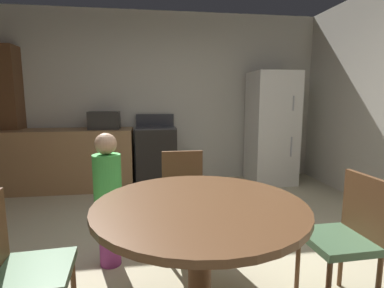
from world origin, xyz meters
name	(u,v)px	position (x,y,z in m)	size (l,w,h in m)	color
ground_plane	(174,277)	(0.00, 0.00, 0.00)	(14.00, 14.00, 0.00)	beige
wall_back	(158,98)	(0.00, 2.85, 1.35)	(5.53, 0.12, 2.70)	beige
kitchen_counter	(63,160)	(-1.44, 2.45, 0.45)	(2.05, 0.60, 0.90)	#9E754C
pantry_column	(6,119)	(-2.24, 2.63, 1.05)	(0.44, 0.36, 2.10)	brown
oven_range	(156,156)	(-0.06, 2.46, 0.47)	(0.60, 0.60, 1.10)	black
refrigerator	(271,128)	(1.77, 2.40, 0.88)	(0.68, 0.68, 1.76)	white
microwave	(104,120)	(-0.81, 2.45, 1.03)	(0.44, 0.32, 0.26)	#2D2B28
dining_table	(200,229)	(0.12, -0.49, 0.60)	(1.23, 1.23, 0.76)	brown
chair_north	(184,193)	(0.14, 0.49, 0.50)	(0.41, 0.41, 0.87)	brown
chair_west	(16,266)	(-0.86, -0.56, 0.50)	(0.43, 0.43, 0.87)	brown
chair_east	(348,232)	(1.09, -0.45, 0.50)	(0.41, 0.41, 0.87)	brown
person_child	(108,197)	(-0.50, 0.25, 0.58)	(0.31, 0.31, 1.09)	#8C337A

